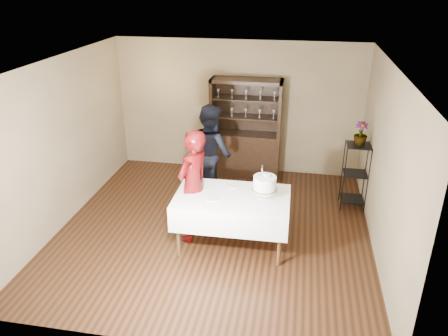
% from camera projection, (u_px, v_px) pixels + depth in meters
% --- Properties ---
extents(floor, '(5.00, 5.00, 0.00)m').
position_uv_depth(floor, '(214.00, 229.00, 7.20)').
color(floor, black).
rests_on(floor, ground).
extents(ceiling, '(5.00, 5.00, 0.00)m').
position_uv_depth(ceiling, '(213.00, 64.00, 6.09)').
color(ceiling, white).
rests_on(ceiling, back_wall).
extents(back_wall, '(5.00, 0.02, 2.70)m').
position_uv_depth(back_wall, '(238.00, 108.00, 8.89)').
color(back_wall, brown).
rests_on(back_wall, floor).
extents(wall_left, '(0.02, 5.00, 2.70)m').
position_uv_depth(wall_left, '(62.00, 143.00, 7.05)').
color(wall_left, brown).
rests_on(wall_left, floor).
extents(wall_right, '(0.02, 5.00, 2.70)m').
position_uv_depth(wall_right, '(385.00, 165.00, 6.24)').
color(wall_right, brown).
rests_on(wall_right, floor).
extents(china_hutch, '(1.40, 0.48, 2.00)m').
position_uv_depth(china_hutch, '(245.00, 144.00, 8.92)').
color(china_hutch, black).
rests_on(china_hutch, floor).
extents(plant_etagere, '(0.42, 0.42, 1.20)m').
position_uv_depth(plant_etagere, '(355.00, 173.00, 7.64)').
color(plant_etagere, black).
rests_on(plant_etagere, floor).
extents(cake_table, '(1.71, 1.07, 0.85)m').
position_uv_depth(cake_table, '(232.00, 208.00, 6.53)').
color(cake_table, white).
rests_on(cake_table, floor).
extents(woman, '(0.66, 0.77, 1.80)m').
position_uv_depth(woman, '(193.00, 186.00, 6.63)').
color(woman, '#3D0508').
rests_on(woman, floor).
extents(man, '(1.10, 1.10, 1.80)m').
position_uv_depth(man, '(211.00, 153.00, 7.85)').
color(man, black).
rests_on(man, floor).
extents(cake, '(0.43, 0.43, 0.52)m').
position_uv_depth(cake, '(265.00, 184.00, 6.33)').
color(cake, silver).
rests_on(cake, cake_table).
extents(plate_near, '(0.22, 0.22, 0.01)m').
position_uv_depth(plate_near, '(213.00, 198.00, 6.36)').
color(plate_near, silver).
rests_on(plate_near, cake_table).
extents(plate_far, '(0.18, 0.18, 0.01)m').
position_uv_depth(plate_far, '(233.00, 186.00, 6.73)').
color(plate_far, silver).
rests_on(plate_far, cake_table).
extents(potted_plant, '(0.23, 0.23, 0.40)m').
position_uv_depth(potted_plant, '(361.00, 133.00, 7.36)').
color(potted_plant, '#476D34').
rests_on(potted_plant, plant_etagere).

